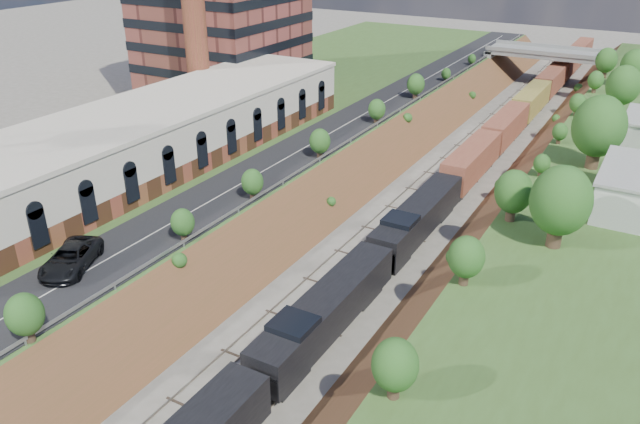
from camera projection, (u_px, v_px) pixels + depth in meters
platform_left at (236, 128)px, 94.62m from camera, size 44.00×180.00×5.00m
embankment_left at (366, 169)px, 85.83m from camera, size 10.00×180.00×10.00m
embankment_right at (528, 202)px, 75.97m from camera, size 10.00×180.00×10.00m
rail_left_track at (423, 180)px, 82.03m from camera, size 1.58×180.00×0.18m
rail_right_track at (462, 188)px, 79.70m from camera, size 1.58×180.00×0.18m
road at (338, 129)px, 85.68m from camera, size 8.00×180.00×0.10m
guardrail at (364, 131)px, 83.47m from camera, size 0.10×171.00×0.70m
commercial_building at (154, 135)px, 72.55m from camera, size 14.30×62.30×7.00m
overpass at (548, 60)px, 127.40m from camera, size 24.50×8.30×7.40m
tree_right_large at (561, 201)px, 53.57m from camera, size 5.25×5.25×7.61m
tree_left_crest at (149, 242)px, 51.80m from camera, size 2.45×2.45×3.55m
freight_train at (503, 130)px, 93.07m from camera, size 3.19×161.91×4.72m
suv at (71, 258)px, 51.39m from camera, size 5.78×7.59×1.92m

